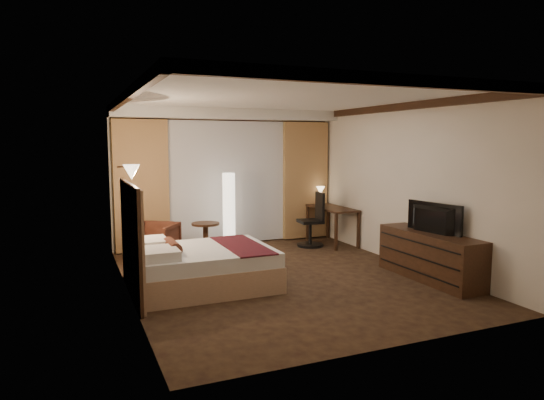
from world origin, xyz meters
name	(u,v)px	position (x,y,z in m)	size (l,w,h in m)	color
floor	(282,277)	(0.00, 0.00, 0.00)	(4.50, 5.50, 0.01)	black
ceiling	(283,98)	(0.00, 0.00, 2.70)	(4.50, 5.50, 0.01)	white
back_wall	(227,177)	(0.00, 2.75, 1.35)	(4.50, 0.02, 2.70)	beige
left_wall	(126,196)	(-2.25, 0.00, 1.35)	(0.02, 5.50, 2.70)	beige
right_wall	(405,185)	(2.25, 0.00, 1.35)	(0.02, 5.50, 2.70)	beige
crown_molding	(283,102)	(0.00, 0.00, 2.64)	(4.50, 5.50, 0.12)	black
soffit	(230,114)	(0.00, 2.50, 2.60)	(4.50, 0.50, 0.20)	white
curtain_sheer	(228,183)	(0.00, 2.67, 1.25)	(2.48, 0.04, 2.45)	silver
curtain_left_drape	(141,186)	(-1.70, 2.61, 1.25)	(1.00, 0.14, 2.45)	tan
curtain_right_drape	(305,180)	(1.70, 2.61, 1.25)	(1.00, 0.14, 2.45)	tan
wall_sconce	(131,172)	(-2.09, 0.74, 1.62)	(0.24, 0.24, 0.24)	white
bed	(203,268)	(-1.23, -0.01, 0.28)	(1.92, 1.50, 0.56)	white
headboard	(132,241)	(-2.20, -0.01, 0.75)	(0.12, 1.80, 1.50)	#A48160
armchair	(155,240)	(-1.60, 1.88, 0.36)	(0.71, 0.66, 0.73)	#4B2416
side_table	(206,238)	(-0.63, 2.08, 0.28)	(0.52, 0.52, 0.57)	black
floor_lamp	(229,212)	(-0.16, 2.13, 0.75)	(0.31, 0.31, 1.49)	white
desk	(332,225)	(1.95, 1.89, 0.38)	(0.55, 1.29, 0.75)	black
desk_lamp	(320,196)	(1.95, 2.39, 0.92)	(0.18, 0.18, 0.34)	#FFD899
office_chair	(310,219)	(1.43, 1.84, 0.54)	(0.52, 0.52, 1.08)	black
dresser	(430,256)	(2.00, -0.95, 0.36)	(0.50, 1.84, 0.72)	black
television	(430,214)	(1.97, -0.95, 1.00)	(0.98, 0.56, 0.13)	black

